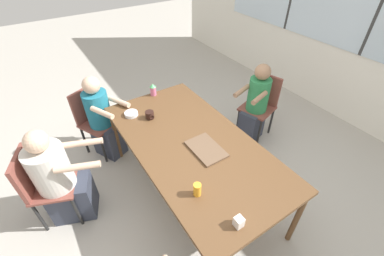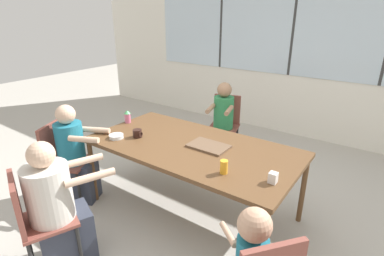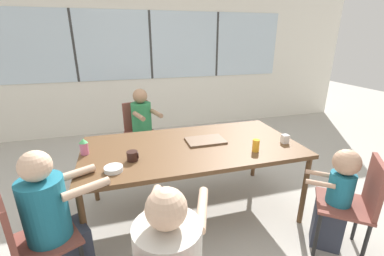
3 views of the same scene
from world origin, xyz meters
TOP-DOWN VIEW (x-y plane):
  - ground_plane at (0.00, 0.00)m, footprint 16.00×16.00m
  - wall_back_with_windows at (0.00, 2.76)m, footprint 8.40×0.08m
  - dining_table at (0.00, 0.00)m, footprint 2.08×1.06m
  - chair_for_woman_green_shirt at (-0.53, -1.35)m, footprint 0.52×0.52m
  - chair_for_man_blue_shirt at (-1.31, -0.63)m, footprint 0.53×0.53m
  - chair_for_man_teal_shirt at (-0.41, 1.39)m, footprint 0.50×0.50m
  - person_woman_green_shirt at (-0.47, -1.19)m, footprint 0.54×0.70m
  - person_man_blue_shirt at (-1.16, -0.56)m, footprint 0.59×0.48m
  - person_man_teal_shirt at (-0.36, 1.24)m, footprint 0.40×0.55m
  - food_tray_dark at (0.16, 0.06)m, footprint 0.38×0.25m
  - coffee_mug at (-0.58, -0.17)m, footprint 0.10×0.09m
  - sippy_cup at (-0.99, 0.08)m, footprint 0.08×0.08m
  - juice_glass at (0.53, -0.30)m, footprint 0.06×0.06m
  - milk_carton_small at (0.91, -0.20)m, footprint 0.06×0.06m
  - bowl_white_shallow at (-0.74, -0.32)m, footprint 0.15×0.15m

SIDE VIEW (x-z plane):
  - ground_plane at x=0.00m, z-range 0.00..0.00m
  - person_woman_green_shirt at x=-0.47m, z-range -0.06..1.05m
  - person_man_blue_shirt at x=-1.16m, z-range -0.05..1.06m
  - person_man_teal_shirt at x=-0.36m, z-range -0.04..1.06m
  - chair_for_woman_green_shirt at x=-0.53m, z-range 0.09..0.97m
  - chair_for_man_blue_shirt at x=-1.31m, z-range 0.09..0.97m
  - chair_for_man_teal_shirt at x=-0.41m, z-range 0.09..0.97m
  - dining_table at x=0.00m, z-range 0.33..1.09m
  - food_tray_dark at x=0.16m, z-range 0.76..0.78m
  - bowl_white_shallow at x=-0.74m, z-range 0.76..0.80m
  - coffee_mug at x=-0.58m, z-range 0.76..0.84m
  - milk_carton_small at x=0.91m, z-range 0.76..0.85m
  - juice_glass at x=0.53m, z-range 0.76..0.88m
  - sippy_cup at x=-0.99m, z-range 0.76..0.91m
  - wall_back_with_windows at x=0.00m, z-range 0.02..2.82m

